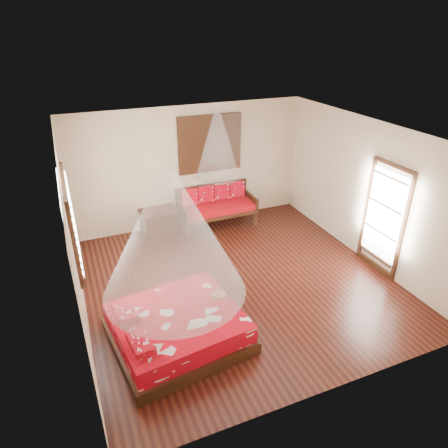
{
  "coord_description": "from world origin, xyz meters",
  "views": [
    {
      "loc": [
        -2.64,
        -5.67,
        4.4
      ],
      "look_at": [
        -0.2,
        0.22,
        1.15
      ],
      "focal_mm": 32.0,
      "sensor_mm": 36.0,
      "label": 1
    }
  ],
  "objects": [
    {
      "name": "shutter_panel",
      "position": [
        0.49,
        2.72,
        1.9
      ],
      "size": [
        1.52,
        0.06,
        1.32
      ],
      "color": "black",
      "rests_on": "wall_back"
    },
    {
      "name": "mosquito_net_daybed",
      "position": [
        0.49,
        2.25,
        2.0
      ],
      "size": [
        1.0,
        1.0,
        1.5
      ],
      "primitive_type": "cone",
      "color": "white",
      "rests_on": "ceiling"
    },
    {
      "name": "room",
      "position": [
        0.0,
        0.0,
        1.4
      ],
      "size": [
        5.54,
        5.54,
        2.84
      ],
      "color": "black",
      "rests_on": "ground"
    },
    {
      "name": "mosquito_net_main",
      "position": [
        -1.5,
        -1.09,
        1.85
      ],
      "size": [
        2.03,
        2.03,
        1.8
      ],
      "primitive_type": "cone",
      "color": "white",
      "rests_on": "ceiling"
    },
    {
      "name": "bed",
      "position": [
        -1.51,
        -1.09,
        0.25
      ],
      "size": [
        2.11,
        1.95,
        0.63
      ],
      "rotation": [
        0.0,
        0.0,
        0.13
      ],
      "color": "black",
      "rests_on": "floor"
    },
    {
      "name": "wine_tray",
      "position": [
        -0.75,
        -0.88,
        0.55
      ],
      "size": [
        0.24,
        0.24,
        0.2
      ],
      "rotation": [
        0.0,
        0.0,
        -0.33
      ],
      "color": "brown",
      "rests_on": "bed"
    },
    {
      "name": "storage_chest",
      "position": [
        -0.86,
        2.45,
        0.29
      ],
      "size": [
        0.9,
        0.69,
        0.58
      ],
      "rotation": [
        0.0,
        0.0,
        0.09
      ],
      "color": "black",
      "rests_on": "floor"
    },
    {
      "name": "window_left",
      "position": [
        -2.71,
        0.2,
        1.7
      ],
      "size": [
        0.1,
        1.74,
        1.34
      ],
      "color": "black",
      "rests_on": "wall_left"
    },
    {
      "name": "glazed_door",
      "position": [
        2.72,
        -0.6,
        1.07
      ],
      "size": [
        0.08,
        1.02,
        2.16
      ],
      "color": "black",
      "rests_on": "floor"
    },
    {
      "name": "daybed",
      "position": [
        0.49,
        2.38,
        0.52
      ],
      "size": [
        1.8,
        0.8,
        0.95
      ],
      "color": "black",
      "rests_on": "floor"
    }
  ]
}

